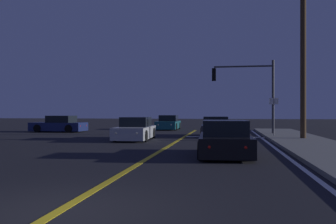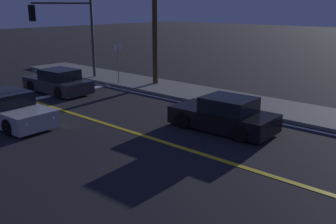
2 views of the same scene
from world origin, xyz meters
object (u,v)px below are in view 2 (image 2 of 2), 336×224
at_px(car_lead_oncoming_silver, 9,110).
at_px(car_far_approaching_black, 224,115).
at_px(traffic_signal_near_right, 70,25).
at_px(car_distant_tail_charcoal, 58,82).
at_px(street_sign_corner, 118,57).

xyz_separation_m(car_lead_oncoming_silver, car_far_approaching_black, (5.28, -7.14, -0.00)).
xyz_separation_m(car_far_approaching_black, traffic_signal_near_right, (1.65, 12.58, 2.98)).
distance_m(car_distant_tail_charcoal, car_far_approaching_black, 10.73).
bearing_deg(traffic_signal_near_right, car_lead_oncoming_silver, 38.13).
xyz_separation_m(car_distant_tail_charcoal, car_far_approaching_black, (0.67, -10.71, -0.00)).
height_order(car_lead_oncoming_silver, traffic_signal_near_right, traffic_signal_near_right).
distance_m(car_lead_oncoming_silver, street_sign_corner, 8.75).
height_order(car_distant_tail_charcoal, traffic_signal_near_right, traffic_signal_near_right).
bearing_deg(traffic_signal_near_right, street_sign_corner, 115.53).
height_order(car_distant_tail_charcoal, car_far_approaching_black, same).
bearing_deg(car_lead_oncoming_silver, traffic_signal_near_right, -144.42).
bearing_deg(car_far_approaching_black, street_sign_corner, 70.46).
bearing_deg(street_sign_corner, car_far_approaching_black, -107.01).
bearing_deg(car_lead_oncoming_silver, street_sign_corner, -164.84).
bearing_deg(street_sign_corner, traffic_signal_near_right, 115.53).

